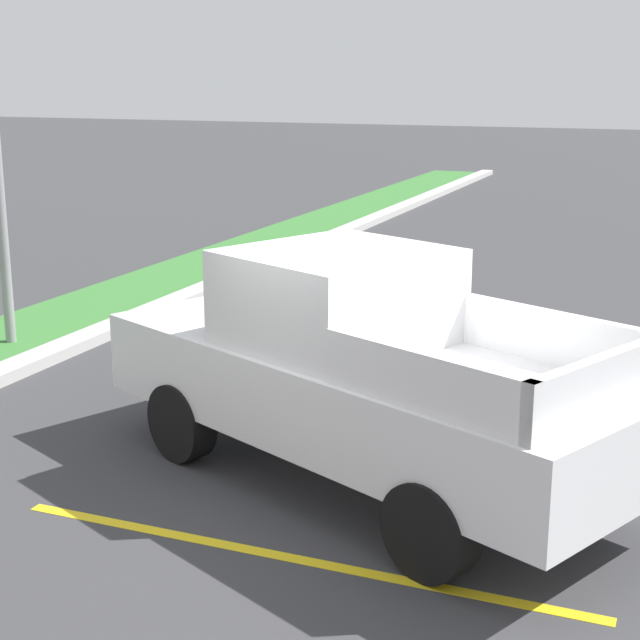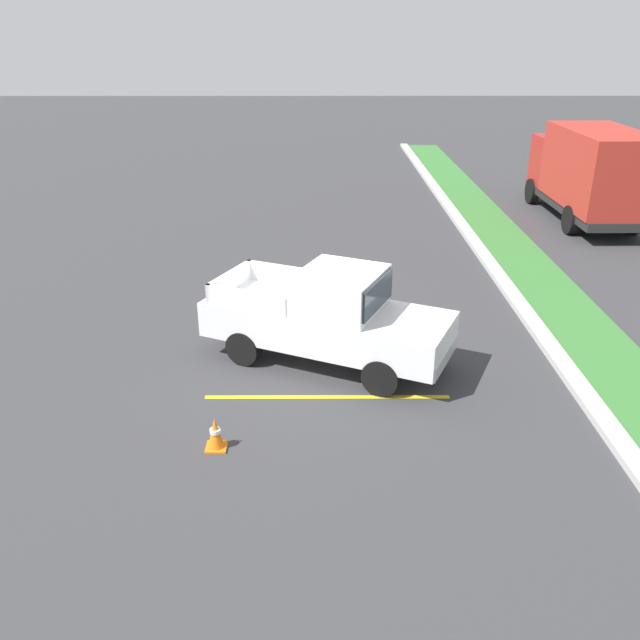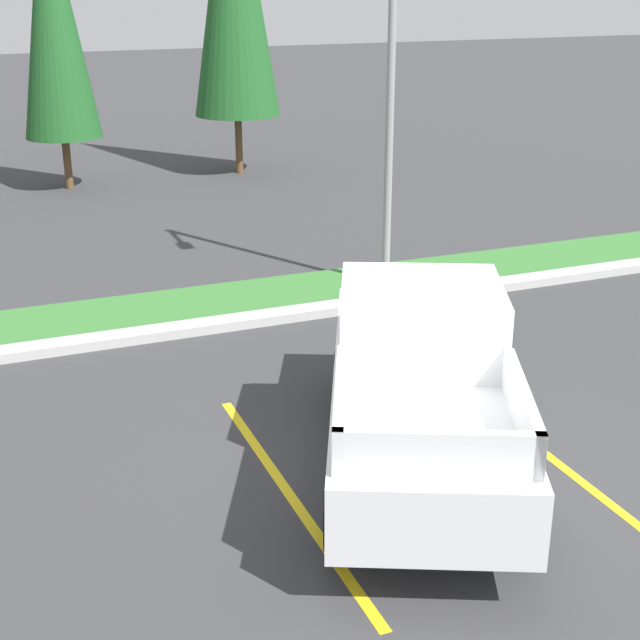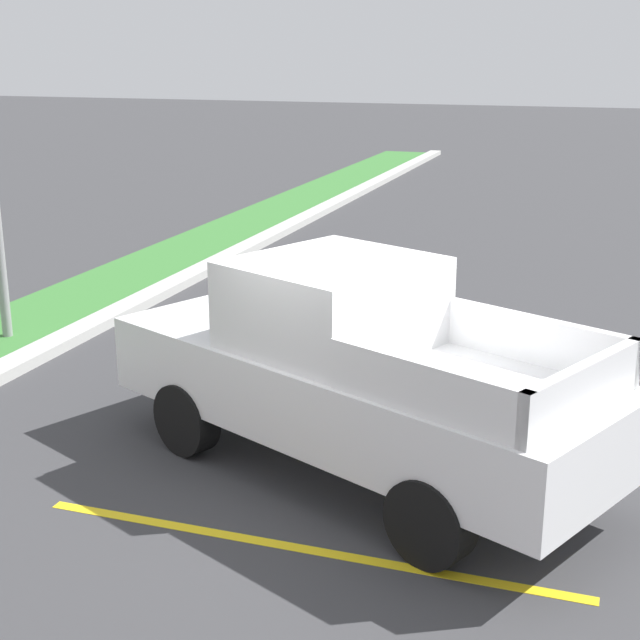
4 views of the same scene
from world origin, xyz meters
name	(u,v)px [view 1 (image 1 of 4)]	position (x,y,z in m)	size (l,w,h in m)	color
ground_plane	(348,490)	(0.00, 0.00, 0.00)	(120.00, 120.00, 0.00)	#38383A
parking_line_near	(291,558)	(-1.34, -0.04, 0.00)	(0.12, 4.80, 0.01)	yellow
parking_line_far	(410,425)	(1.76, -0.04, 0.00)	(0.12, 4.80, 0.01)	yellow
pickup_truck_main	(357,371)	(0.23, 0.01, 1.04)	(3.89, 5.53, 2.10)	black
traffic_cone	(618,375)	(3.46, -1.97, 0.29)	(0.36, 0.36, 0.60)	orange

